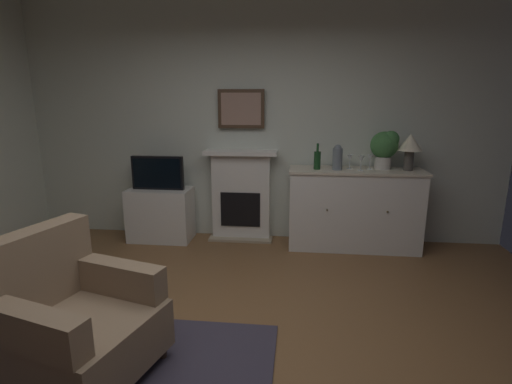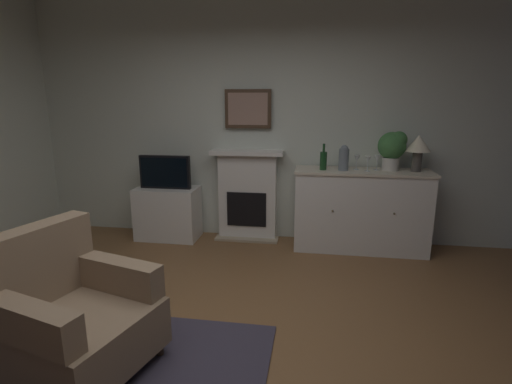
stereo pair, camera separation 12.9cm
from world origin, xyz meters
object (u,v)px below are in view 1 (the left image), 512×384
object	(u,v)px
framed_picture	(241,109)
sideboard_cabinet	(354,209)
tv_set	(158,173)
table_lamp	(410,145)
wine_glass_right	(370,158)
wine_glass_left	(350,158)
armchair	(72,320)
wine_bottle	(317,160)
fireplace_unit	(241,195)
wine_glass_center	(361,159)
potted_plant_small	(385,146)
tv_cabinet	(161,214)
vase_decorative	(337,157)

from	to	relation	value
framed_picture	sideboard_cabinet	xyz separation A→B (m)	(1.33, -0.22, -1.12)
tv_set	sideboard_cabinet	bearing A→B (deg)	0.20
table_lamp	wine_glass_right	size ratio (longest dim) A/B	2.42
wine_glass_left	armchair	world-z (taller)	wine_glass_left
table_lamp	wine_bottle	size ratio (longest dim) A/B	1.38
fireplace_unit	wine_bottle	bearing A→B (deg)	-13.82
fireplace_unit	armchair	xyz separation A→B (m)	(-0.66, -2.56, -0.17)
sideboard_cabinet	table_lamp	bearing A→B (deg)	0.00
wine_glass_center	tv_set	bearing A→B (deg)	178.74
tv_set	framed_picture	bearing A→B (deg)	13.31
wine_glass_left	tv_set	size ratio (longest dim) A/B	0.27
wine_glass_center	tv_set	size ratio (longest dim) A/B	0.27
wine_bottle	wine_glass_right	world-z (taller)	wine_bottle
armchair	potted_plant_small	bearing A→B (deg)	46.64
fireplace_unit	tv_cabinet	bearing A→B (deg)	-170.55
sideboard_cabinet	table_lamp	size ratio (longest dim) A/B	3.74
fireplace_unit	wine_glass_right	bearing A→B (deg)	-5.77
tv_set	wine_glass_left	bearing A→B (deg)	0.86
wine_bottle	wine_glass_right	bearing A→B (deg)	6.82
vase_decorative	potted_plant_small	size ratio (longest dim) A/B	0.65
armchair	wine_glass_left	bearing A→B (deg)	51.47
fireplace_unit	sideboard_cabinet	size ratio (longest dim) A/B	0.74
framed_picture	armchair	bearing A→B (deg)	-104.21
armchair	tv_set	bearing A→B (deg)	97.54
sideboard_cabinet	potted_plant_small	distance (m)	0.78
potted_plant_small	armchair	bearing A→B (deg)	-133.36
table_lamp	wine_bottle	world-z (taller)	table_lamp
sideboard_cabinet	tv_set	world-z (taller)	tv_set
wine_glass_center	tv_cabinet	xyz separation A→B (m)	(-2.34, 0.07, -0.73)
wine_glass_center	sideboard_cabinet	bearing A→B (deg)	121.52
wine_glass_left	wine_glass_right	world-z (taller)	same
fireplace_unit	wine_glass_center	xyz separation A→B (m)	(1.37, -0.24, 0.50)
fireplace_unit	potted_plant_small	world-z (taller)	potted_plant_small
sideboard_cabinet	tv_set	xyz separation A→B (m)	(-2.31, -0.01, 0.38)
potted_plant_small	wine_glass_left	bearing A→B (deg)	-176.94
wine_glass_right	potted_plant_small	world-z (taller)	potted_plant_small
wine_bottle	wine_glass_left	size ratio (longest dim) A/B	1.76
wine_glass_center	armchair	bearing A→B (deg)	-131.12
sideboard_cabinet	wine_glass_right	world-z (taller)	wine_glass_right
wine_glass_center	vase_decorative	xyz separation A→B (m)	(-0.26, 0.01, 0.02)
wine_glass_left	tv_cabinet	size ratio (longest dim) A/B	0.22
wine_bottle	wine_glass_center	xyz separation A→B (m)	(0.48, -0.02, 0.01)
table_lamp	vase_decorative	world-z (taller)	table_lamp
tv_cabinet	table_lamp	bearing A→B (deg)	-0.30
vase_decorative	tv_cabinet	size ratio (longest dim) A/B	0.38
fireplace_unit	table_lamp	distance (m)	2.01
wine_glass_center	table_lamp	bearing A→B (deg)	6.58
wine_bottle	wine_glass_center	world-z (taller)	wine_bottle
tv_cabinet	potted_plant_small	distance (m)	2.75
fireplace_unit	wine_glass_right	xyz separation A→B (m)	(1.48, -0.15, 0.50)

